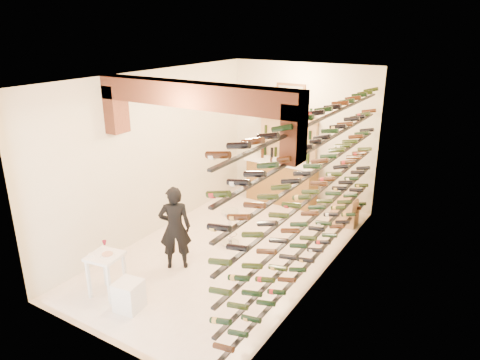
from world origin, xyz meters
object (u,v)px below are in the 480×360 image
(wine_rack, at_px, (312,188))
(person, at_px, (175,228))
(white_stool, at_px, (129,296))
(chrome_barstool, at_px, (230,225))
(back_counter, at_px, (282,180))
(tasting_table, at_px, (105,262))
(crate_lower, at_px, (344,217))

(wine_rack, height_order, person, wine_rack)
(white_stool, distance_m, chrome_barstool, 2.52)
(wine_rack, distance_m, white_stool, 3.24)
(back_counter, xyz_separation_m, tasting_table, (-0.58, -4.84, 0.03))
(white_stool, relative_size, crate_lower, 0.87)
(white_stool, xyz_separation_m, chrome_barstool, (0.15, 2.51, 0.17))
(wine_rack, xyz_separation_m, person, (-2.03, -0.99, -0.81))
(wine_rack, xyz_separation_m, back_counter, (-1.83, 2.65, -1.02))
(wine_rack, relative_size, tasting_table, 6.87)
(person, bearing_deg, chrome_barstool, -142.62)
(wine_rack, xyz_separation_m, chrome_barstool, (-1.70, 0.20, -1.15))
(wine_rack, xyz_separation_m, crate_lower, (-0.13, 2.20, -1.39))
(back_counter, xyz_separation_m, white_stool, (-0.02, -4.95, -0.31))
(chrome_barstool, xyz_separation_m, crate_lower, (1.56, 2.00, -0.24))
(back_counter, distance_m, white_stool, 4.96)
(back_counter, xyz_separation_m, person, (-0.20, -3.64, 0.21))
(wine_rack, height_order, white_stool, wine_rack)
(back_counter, relative_size, crate_lower, 3.24)
(back_counter, height_order, crate_lower, back_counter)
(person, distance_m, chrome_barstool, 1.29)
(tasting_table, height_order, chrome_barstool, tasting_table)
(wine_rack, relative_size, white_stool, 12.57)
(wine_rack, bearing_deg, chrome_barstool, 173.13)
(wine_rack, xyz_separation_m, tasting_table, (-2.41, -2.20, -0.99))
(wine_rack, relative_size, chrome_barstool, 8.28)
(person, bearing_deg, crate_lower, -157.89)
(back_counter, relative_size, tasting_table, 2.05)
(white_stool, bearing_deg, tasting_table, 168.92)
(back_counter, xyz_separation_m, chrome_barstool, (0.14, -2.44, -0.13))
(tasting_table, bearing_deg, chrome_barstool, 64.41)
(wine_rack, xyz_separation_m, white_stool, (-1.85, -2.31, -1.32))
(chrome_barstool, bearing_deg, crate_lower, 51.90)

